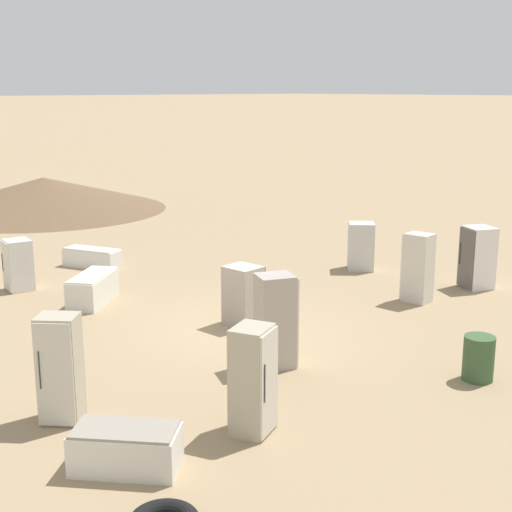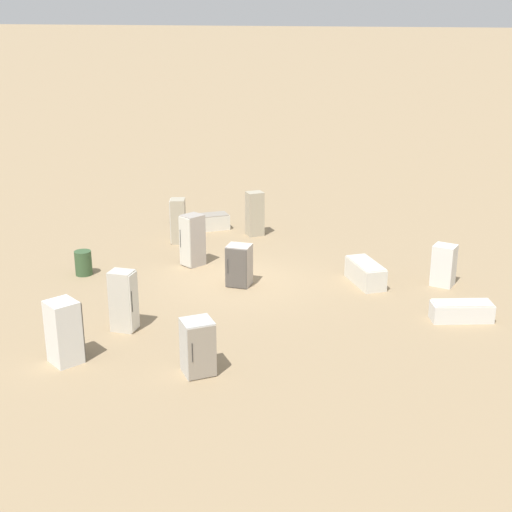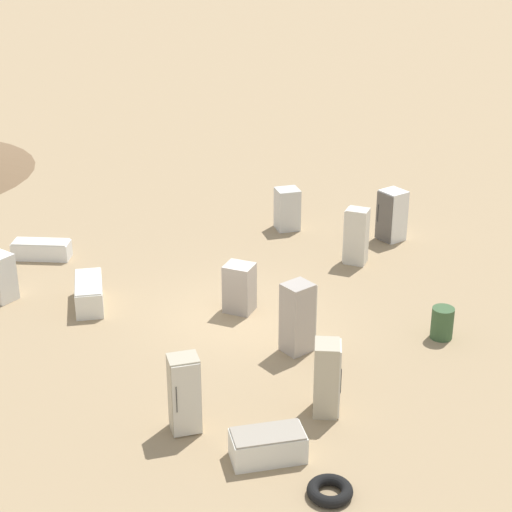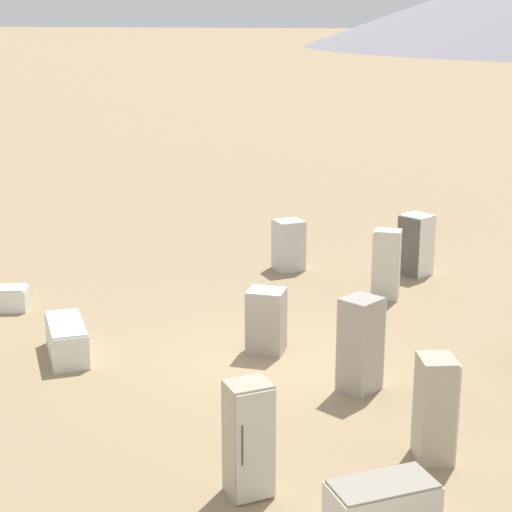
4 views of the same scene
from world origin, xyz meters
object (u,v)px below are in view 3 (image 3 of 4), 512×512
at_px(discarded_fridge_0, 298,318).
at_px(discarded_fridge_7, 89,293).
at_px(scrap_tire, 330,491).
at_px(discarded_fridge_2, 356,236).
at_px(rusty_barrel, 442,323).
at_px(discarded_fridge_4, 0,277).
at_px(discarded_fridge_1, 185,394).
at_px(discarded_fridge_10, 268,446).
at_px(discarded_fridge_8, 42,250).
at_px(discarded_fridge_3, 240,288).
at_px(discarded_fridge_6, 327,378).
at_px(discarded_fridge_5, 287,209).
at_px(discarded_fridge_9, 392,215).

distance_m(discarded_fridge_0, discarded_fridge_7, 6.44).
bearing_deg(scrap_tire, discarded_fridge_2, 110.04).
xyz_separation_m(discarded_fridge_0, discarded_fridge_7, (-6.38, -0.58, -0.57)).
bearing_deg(rusty_barrel, discarded_fridge_7, -162.35).
xyz_separation_m(discarded_fridge_2, discarded_fridge_4, (-8.07, -7.37, -0.20)).
height_order(discarded_fridge_1, discarded_fridge_10, discarded_fridge_1).
xyz_separation_m(discarded_fridge_10, rusty_barrel, (1.65, 6.85, 0.11)).
xyz_separation_m(discarded_fridge_8, rusty_barrel, (12.98, 1.11, 0.14)).
bearing_deg(discarded_fridge_3, discarded_fridge_7, -161.47).
height_order(discarded_fridge_2, discarded_fridge_8, discarded_fridge_2).
xyz_separation_m(discarded_fridge_1, discarded_fridge_3, (-1.78, 5.59, -0.22)).
height_order(discarded_fridge_7, scrap_tire, discarded_fridge_7).
relative_size(discarded_fridge_6, discarded_fridge_8, 0.93).
height_order(discarded_fridge_5, discarded_fridge_7, discarded_fridge_5).
bearing_deg(discarded_fridge_0, discarded_fridge_5, 141.37).
height_order(discarded_fridge_1, discarded_fridge_2, discarded_fridge_1).
height_order(discarded_fridge_0, discarded_fridge_1, discarded_fridge_0).
relative_size(discarded_fridge_6, discarded_fridge_9, 1.04).
bearing_deg(discarded_fridge_6, discarded_fridge_10, -33.79).
xyz_separation_m(discarded_fridge_0, discarded_fridge_4, (-8.87, -1.50, -0.24)).
bearing_deg(rusty_barrel, discarded_fridge_10, -103.54).
bearing_deg(rusty_barrel, discarded_fridge_4, -161.78).
relative_size(discarded_fridge_4, scrap_tire, 1.52).
relative_size(discarded_fridge_4, rusty_barrel, 1.62).
xyz_separation_m(discarded_fridge_3, discarded_fridge_6, (4.25, -3.46, 0.19)).
relative_size(discarded_fridge_5, scrap_tire, 1.57).
xyz_separation_m(discarded_fridge_6, discarded_fridge_8, (-11.70, 3.56, -0.61)).
height_order(discarded_fridge_3, discarded_fridge_8, discarded_fridge_3).
bearing_deg(discarded_fridge_0, scrap_tire, -34.60).
bearing_deg(discarded_fridge_4, discarded_fridge_8, -62.66).
relative_size(discarded_fridge_6, rusty_barrel, 2.06).
xyz_separation_m(discarded_fridge_2, discarded_fridge_5, (-3.23, 1.55, -0.18)).
distance_m(discarded_fridge_5, scrap_tire, 14.23).
height_order(discarded_fridge_2, discarded_fridge_3, discarded_fridge_2).
height_order(discarded_fridge_6, scrap_tire, discarded_fridge_6).
bearing_deg(discarded_fridge_5, discarded_fridge_10, -109.70).
height_order(discarded_fridge_7, discarded_fridge_8, discarded_fridge_7).
relative_size(discarded_fridge_6, scrap_tire, 1.93).
height_order(discarded_fridge_10, scrap_tire, discarded_fridge_10).
bearing_deg(discarded_fridge_1, rusty_barrel, -163.18).
relative_size(discarded_fridge_0, discarded_fridge_7, 1.00).
bearing_deg(discarded_fridge_7, scrap_tire, 116.67).
distance_m(discarded_fridge_3, discarded_fridge_5, 6.39).
relative_size(discarded_fridge_9, discarded_fridge_10, 1.03).
relative_size(discarded_fridge_1, discarded_fridge_3, 1.30).
xyz_separation_m(discarded_fridge_0, discarded_fridge_10, (1.46, -4.41, -0.63)).
bearing_deg(discarded_fridge_4, discarded_fridge_3, -149.10).
bearing_deg(discarded_fridge_3, discarded_fridge_5, 98.54).
xyz_separation_m(discarded_fridge_6, rusty_barrel, (1.28, 4.67, -0.46)).
height_order(scrap_tire, rusty_barrel, rusty_barrel).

